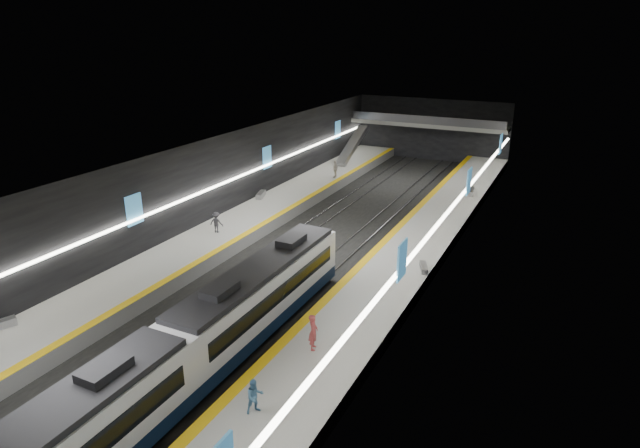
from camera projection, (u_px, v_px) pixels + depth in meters
The scene contains 25 objects.
ground at pixel (310, 252), 42.15m from camera, with size 70.00×70.00×0.00m, color black.
ceiling at pixel (309, 153), 39.37m from camera, with size 20.00×70.00×0.04m, color beige.
wall_left at pixel (204, 188), 44.90m from camera, with size 0.04×70.00×8.00m, color black.
wall_right at pixel (439, 224), 36.61m from camera, with size 0.04×70.00×8.00m, color black.
wall_back at pixel (432, 130), 70.20m from camera, with size 20.00×0.04×8.00m, color black.
platform_left at pixel (231, 231), 45.08m from camera, with size 5.00×70.00×1.00m, color slate.
tile_surface_left at pixel (231, 226), 44.91m from camera, with size 5.00×70.00×0.02m, color #B6B6B1.
tactile_strip_left at pixel (253, 230), 43.99m from camera, with size 0.60×70.00×0.02m, color yellow.
platform_right at pixel (401, 264), 38.86m from camera, with size 5.00×70.00×1.00m, color slate.
tile_surface_right at pixel (402, 258), 38.69m from camera, with size 5.00×70.00×0.02m, color #B6B6B1.
tactile_strip_right at pixel (373, 252), 39.60m from camera, with size 0.60×70.00×0.02m, color yellow.
rails at pixel (310, 251), 42.13m from camera, with size 6.52×70.00×0.12m.
train at pixel (174, 361), 24.69m from camera, with size 2.69×30.05×3.60m.
ad_posters at pixel (316, 194), 41.43m from camera, with size 19.94×53.50×2.20m.
cove_light_left at pixel (206, 190), 44.89m from camera, with size 0.25×68.60×0.12m, color white.
cove_light_right at pixel (436, 226), 36.76m from camera, with size 0.25×68.60×0.12m, color white.
mezzanine_bridge at pixel (428, 124), 68.10m from camera, with size 20.00×3.00×1.50m.
escalator at pixel (352, 145), 66.12m from camera, with size 1.20×8.00×0.60m, color #99999E.
bench_left_far at pixel (261, 195), 52.33m from camera, with size 0.56×2.00×0.49m, color #99999E.
bench_right_near at pixel (424, 268), 36.63m from camera, with size 0.44×1.59×0.39m, color #99999E.
bench_right_far at pixel (471, 192), 53.29m from camera, with size 0.56×2.01×0.49m, color #99999E.
passenger_right_a at pixel (313, 332), 27.40m from camera, with size 0.72×0.47×1.97m, color #C6494C.
passenger_right_b at pixel (255, 397), 22.92m from camera, with size 0.79×0.61×1.62m, color #5185B1.
passenger_left_a at pixel (335, 169), 58.92m from camera, with size 1.13×0.47×1.93m, color beige.
passenger_left_b at pixel (216, 222), 43.13m from camera, with size 1.12×0.65×1.74m, color #3A3940.
Camera 1 is at (17.84, -34.41, 16.72)m, focal length 30.00 mm.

